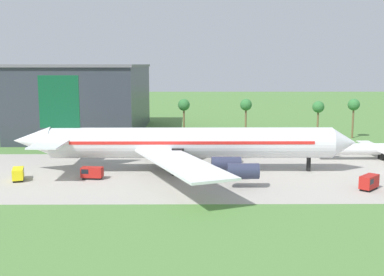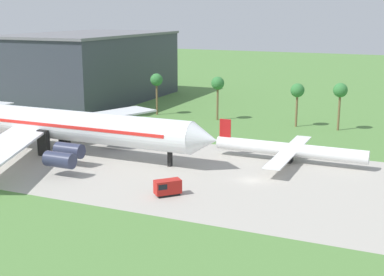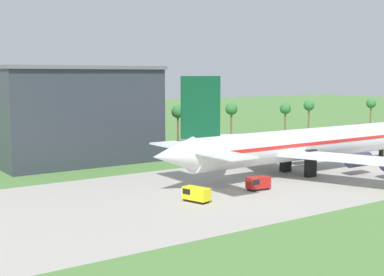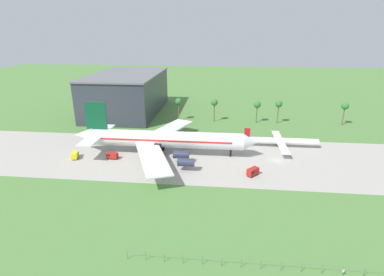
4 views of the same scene
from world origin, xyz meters
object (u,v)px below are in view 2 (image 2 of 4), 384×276
Objects in this scene: fuel_truck at (167,187)px; jet_airliner at (59,125)px; regional_aircraft at (289,150)px; terminal_building at (91,67)px.

jet_airliner is at bearing 154.88° from fuel_truck.
terminal_building is (-79.33, 47.96, 8.66)m from regional_aircraft.
terminal_building is at bearing 131.00° from fuel_truck.
jet_airliner is 68.81m from terminal_building.
fuel_truck is (33.03, -15.49, -4.63)m from jet_airliner.
terminal_building is (-65.85, 75.74, 9.76)m from fuel_truck.
terminal_building is at bearing 148.84° from regional_aircraft.
jet_airliner is 1.17× the size of terminal_building.
jet_airliner is 36.77m from fuel_truck.
fuel_truck is 100.84m from terminal_building.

